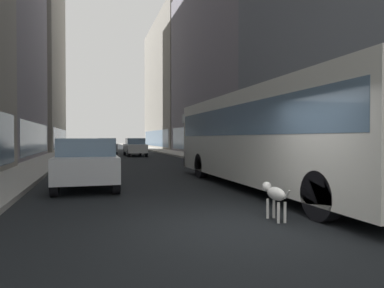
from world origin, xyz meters
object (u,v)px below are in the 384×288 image
object	(u,v)px
transit_bus	(269,133)
car_white_van	(135,147)
car_grey_wagon	(107,146)
pedestrian_with_handbag	(278,152)
dalmatian_dog	(274,194)
car_silver_sedan	(87,163)

from	to	relation	value
transit_bus	car_white_van	distance (m)	22.21
car_grey_wagon	transit_bus	bearing A→B (deg)	-81.03
pedestrian_with_handbag	car_grey_wagon	bearing A→B (deg)	106.11
car_grey_wagon	pedestrian_with_handbag	distance (m)	22.80
car_grey_wagon	dalmatian_dog	bearing A→B (deg)	-85.97
transit_bus	dalmatian_dog	distance (m)	4.44
car_silver_sedan	car_white_van	world-z (taller)	same
car_grey_wagon	dalmatian_dog	size ratio (longest dim) A/B	4.69
transit_bus	car_silver_sedan	bearing A→B (deg)	161.55
transit_bus	dalmatian_dog	xyz separation A→B (m)	(-1.95, -3.79, -1.26)
car_silver_sedan	dalmatian_dog	distance (m)	6.74
transit_bus	pedestrian_with_handbag	xyz separation A→B (m)	(2.33, 3.44, -0.76)
car_silver_sedan	car_grey_wagon	distance (m)	23.54
car_silver_sedan	pedestrian_with_handbag	xyz separation A→B (m)	(7.93, 1.57, 0.19)
car_grey_wagon	car_white_van	world-z (taller)	same
car_silver_sedan	car_white_van	distance (m)	20.66
car_white_van	pedestrian_with_handbag	xyz separation A→B (m)	(3.93, -18.69, 0.19)
car_white_van	car_silver_sedan	bearing A→B (deg)	-101.16
car_white_van	dalmatian_dog	bearing A→B (deg)	-90.76
car_silver_sedan	pedestrian_with_handbag	world-z (taller)	pedestrian_with_handbag
dalmatian_dog	car_silver_sedan	bearing A→B (deg)	122.86
car_silver_sedan	pedestrian_with_handbag	bearing A→B (deg)	11.23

